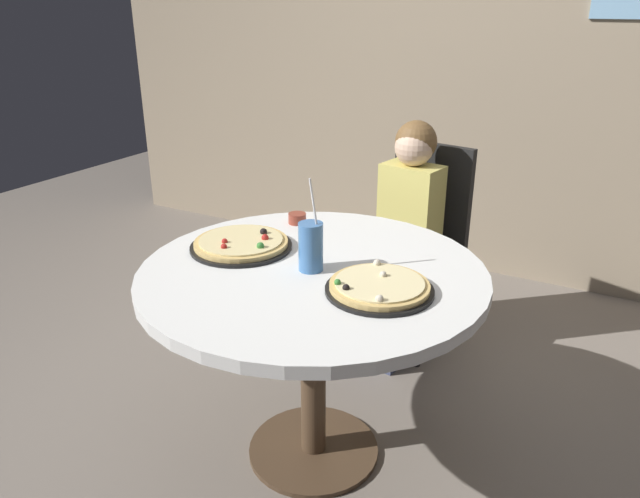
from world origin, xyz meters
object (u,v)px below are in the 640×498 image
dining_table (313,297)px  pizza_cheese (379,287)px  soda_cup (312,247)px  pizza_veggie (241,244)px  diner_child (399,255)px  chair_wooden (420,234)px  sauce_bowl (297,218)px

dining_table → pizza_cheese: pizza_cheese is taller
pizza_cheese → soda_cup: soda_cup is taller
dining_table → pizza_veggie: (-0.31, 0.03, 0.12)m
pizza_veggie → pizza_cheese: bearing=-8.5°
dining_table → diner_child: size_ratio=1.05×
chair_wooden → pizza_veggie: bearing=-108.1°
sauce_bowl → soda_cup: bearing=-53.2°
sauce_bowl → chair_wooden: bearing=67.2°
pizza_cheese → soda_cup: size_ratio=1.07×
chair_wooden → diner_child: bearing=-98.9°
chair_wooden → sauce_bowl: 0.76m
dining_table → diner_child: diner_child is taller
chair_wooden → sauce_bowl: chair_wooden is taller
pizza_veggie → pizza_cheese: 0.57m
chair_wooden → diner_child: 0.19m
chair_wooden → diner_child: size_ratio=0.88×
pizza_veggie → sauce_bowl: size_ratio=5.12×
dining_table → sauce_bowl: bearing=127.3°
pizza_cheese → soda_cup: 0.27m
chair_wooden → sauce_bowl: size_ratio=13.57×
chair_wooden → sauce_bowl: (-0.28, -0.66, 0.24)m
diner_child → pizza_cheese: (0.27, -0.88, 0.28)m
pizza_cheese → diner_child: bearing=107.1°
chair_wooden → pizza_cheese: chair_wooden is taller
diner_child → pizza_veggie: 0.90m
pizza_cheese → sauce_bowl: pizza_cheese is taller
pizza_cheese → sauce_bowl: (-0.52, 0.40, 0.00)m
dining_table → pizza_cheese: bearing=-11.7°
diner_child → sauce_bowl: bearing=-117.3°
diner_child → pizza_cheese: diner_child is taller
pizza_veggie → soda_cup: 0.32m
chair_wooden → dining_table: bearing=-90.9°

